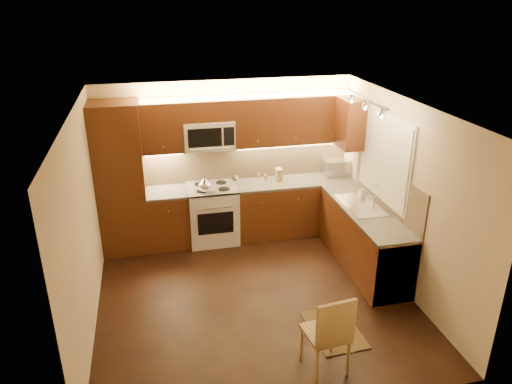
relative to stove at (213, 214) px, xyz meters
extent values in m
cube|color=black|center=(0.30, -1.68, -0.46)|extent=(4.00, 4.00, 0.01)
cube|color=beige|center=(0.30, -1.68, 2.04)|extent=(4.00, 4.00, 0.01)
cube|color=#C4B190|center=(0.30, 0.32, 0.79)|extent=(4.00, 0.01, 2.50)
cube|color=#C4B190|center=(0.30, -3.67, 0.79)|extent=(4.00, 0.01, 2.50)
cube|color=#C4B190|center=(-1.70, -1.68, 0.79)|extent=(0.01, 4.00, 2.50)
cube|color=#C4B190|center=(2.30, -1.68, 0.79)|extent=(0.01, 4.00, 2.50)
cube|color=#4C1D10|center=(-1.35, 0.02, 0.69)|extent=(0.70, 0.60, 2.30)
cube|color=#4C1D10|center=(-0.69, 0.02, -0.03)|extent=(0.62, 0.60, 0.86)
cube|color=#3D3A37|center=(-0.69, 0.02, 0.42)|extent=(0.62, 0.60, 0.04)
cube|color=#4C1D10|center=(1.34, 0.02, -0.03)|extent=(1.92, 0.60, 0.86)
cube|color=#3D3A37|center=(1.34, 0.02, 0.42)|extent=(1.92, 0.60, 0.04)
cube|color=#4C1D10|center=(2.00, -1.28, -0.03)|extent=(0.60, 2.00, 0.86)
cube|color=#3D3A37|center=(2.00, -1.28, 0.42)|extent=(0.60, 2.00, 0.04)
cube|color=silver|center=(2.00, -1.98, -0.03)|extent=(0.58, 0.60, 0.84)
cube|color=tan|center=(0.65, 0.31, 0.74)|extent=(3.30, 0.02, 0.60)
cube|color=tan|center=(2.29, -1.28, 0.74)|extent=(0.02, 2.00, 0.60)
cube|color=#4C1D10|center=(-0.69, 0.15, 1.42)|extent=(0.62, 0.35, 0.75)
cube|color=#4C1D10|center=(1.34, 0.15, 1.42)|extent=(1.92, 0.35, 0.75)
cube|color=#4C1D10|center=(0.00, 0.15, 1.63)|extent=(0.76, 0.35, 0.31)
cube|color=#4C1D10|center=(2.12, -0.28, 1.42)|extent=(0.35, 0.50, 0.75)
cube|color=silver|center=(2.29, -1.12, 1.14)|extent=(0.03, 1.44, 1.24)
cube|color=silver|center=(2.27, -1.12, 1.14)|extent=(0.02, 1.36, 1.16)
cube|color=silver|center=(1.85, -1.27, 2.00)|extent=(0.04, 1.20, 0.03)
cube|color=silver|center=(2.11, 0.15, 0.57)|extent=(0.45, 0.34, 0.27)
cube|color=#AE7E4E|center=(1.10, 0.08, 0.54)|extent=(0.09, 0.15, 0.20)
cylinder|color=silver|center=(0.44, 0.21, 0.49)|extent=(0.05, 0.05, 0.10)
cylinder|color=olive|center=(0.80, 0.26, 0.49)|extent=(0.05, 0.05, 0.09)
cylinder|color=silver|center=(0.44, 0.26, 0.49)|extent=(0.06, 0.06, 0.09)
cylinder|color=olive|center=(0.90, 0.14, 0.49)|extent=(0.05, 0.05, 0.09)
imported|color=#BAB9BE|center=(2.13, -0.82, 0.52)|extent=(0.09, 0.09, 0.17)
cube|color=black|center=(1.07, -2.58, -0.45)|extent=(0.59, 0.85, 0.01)
camera|label=1|loc=(-0.87, -6.94, 3.28)|focal=34.02mm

